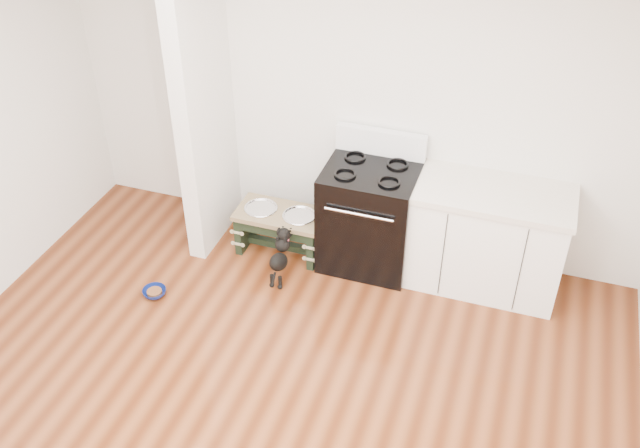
# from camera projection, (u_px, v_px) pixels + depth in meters

# --- Properties ---
(ground) EXTENTS (5.00, 5.00, 0.00)m
(ground) POSITION_uv_depth(u_px,v_px,m) (242.00, 447.00, 4.68)
(ground) COLOR #4B200D
(ground) RESTS_ON ground
(room_shell) EXTENTS (5.00, 5.00, 5.00)m
(room_shell) POSITION_uv_depth(u_px,v_px,m) (222.00, 255.00, 3.72)
(room_shell) COLOR silver
(room_shell) RESTS_ON ground
(partition_wall) EXTENTS (0.15, 0.80, 2.70)m
(partition_wall) POSITION_uv_depth(u_px,v_px,m) (203.00, 99.00, 5.79)
(partition_wall) COLOR silver
(partition_wall) RESTS_ON ground
(oven_range) EXTENTS (0.76, 0.69, 1.14)m
(oven_range) POSITION_uv_depth(u_px,v_px,m) (370.00, 215.00, 5.98)
(oven_range) COLOR black
(oven_range) RESTS_ON ground
(cabinet_run) EXTENTS (1.24, 0.64, 0.91)m
(cabinet_run) POSITION_uv_depth(u_px,v_px,m) (487.00, 239.00, 5.76)
(cabinet_run) COLOR white
(cabinet_run) RESTS_ON ground
(dog_feeder) EXTENTS (0.76, 0.41, 0.43)m
(dog_feeder) POSITION_uv_depth(u_px,v_px,m) (280.00, 224.00, 6.18)
(dog_feeder) COLOR black
(dog_feeder) RESTS_ON ground
(puppy) EXTENTS (0.13, 0.39, 0.46)m
(puppy) POSITION_uv_depth(u_px,v_px,m) (280.00, 255.00, 5.91)
(puppy) COLOR black
(puppy) RESTS_ON ground
(floor_bowl) EXTENTS (0.24, 0.24, 0.06)m
(floor_bowl) POSITION_uv_depth(u_px,v_px,m) (154.00, 292.00, 5.86)
(floor_bowl) COLOR navy
(floor_bowl) RESTS_ON ground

